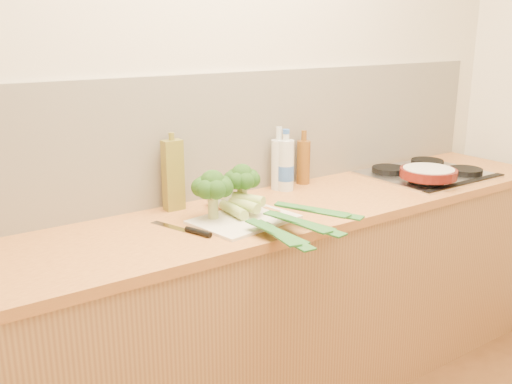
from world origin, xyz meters
TOP-DOWN VIEW (x-y plane):
  - room_shell at (0.00, 1.49)m, footprint 3.50×3.50m
  - counter at (0.00, 1.20)m, footprint 3.20×0.62m
  - gas_hob at (1.02, 1.20)m, footprint 0.58×0.50m
  - chopping_board at (-0.14, 1.13)m, footprint 0.42×0.34m
  - broccoli_left at (-0.24, 1.20)m, footprint 0.16×0.16m
  - broccoli_right at (-0.08, 1.23)m, footprint 0.15×0.15m
  - leek_front at (-0.16, 1.12)m, footprint 0.11×0.72m
  - leek_mid at (-0.11, 1.09)m, footprint 0.16×0.67m
  - leek_back at (-0.06, 1.10)m, footprint 0.31×0.61m
  - chefs_knife at (-0.38, 1.13)m, footprint 0.12×0.28m
  - skillet at (0.87, 1.07)m, footprint 0.37×0.27m
  - oil_tin at (-0.30, 1.42)m, footprint 0.08×0.05m
  - glass_bottle at (0.24, 1.43)m, footprint 0.07×0.07m
  - amber_bottle at (0.40, 1.44)m, footprint 0.06×0.06m
  - water_bottle at (0.26, 1.39)m, footprint 0.08×0.08m

SIDE VIEW (x-z plane):
  - counter at x=0.00m, z-range 0.00..0.90m
  - chopping_board at x=-0.14m, z-range 0.90..0.91m
  - chefs_knife at x=-0.38m, z-range 0.90..0.92m
  - gas_hob at x=1.02m, z-range 0.89..0.93m
  - leek_front at x=-0.16m, z-range 0.91..0.96m
  - leek_mid at x=-0.11m, z-range 0.93..0.97m
  - skillet at x=0.87m, z-range 0.94..0.98m
  - leek_back at x=-0.06m, z-range 0.95..0.99m
  - amber_bottle at x=0.40m, z-range 0.88..1.14m
  - water_bottle at x=0.26m, z-range 0.88..1.14m
  - glass_bottle at x=0.24m, z-range 0.88..1.17m
  - broccoli_left at x=-0.24m, z-range 0.94..1.14m
  - broccoli_right at x=-0.08m, z-range 0.94..1.13m
  - oil_tin at x=-0.30m, z-range 0.89..1.21m
  - room_shell at x=0.00m, z-range -0.58..2.92m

